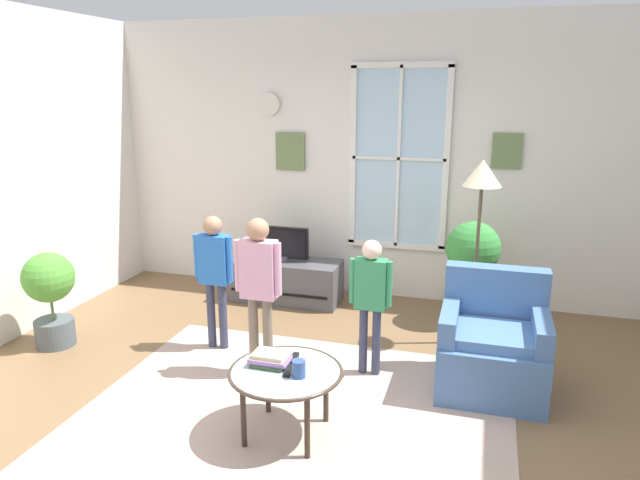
{
  "coord_description": "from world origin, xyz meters",
  "views": [
    {
      "loc": [
        1.12,
        -3.26,
        2.18
      ],
      "look_at": [
        -0.11,
        0.92,
        1.03
      ],
      "focal_mm": 32.29,
      "sensor_mm": 36.0,
      "label": 1
    }
  ],
  "objects": [
    {
      "name": "book_stack",
      "position": [
        -0.14,
        -0.1,
        0.49
      ],
      "size": [
        0.25,
        0.18,
        0.08
      ],
      "color": "#3C5634",
      "rests_on": "coffee_table"
    },
    {
      "name": "person_blue_shirt",
      "position": [
        -1.02,
        0.9,
        0.73
      ],
      "size": [
        0.35,
        0.16,
        1.17
      ],
      "color": "#333851",
      "rests_on": "ground_plane"
    },
    {
      "name": "coffee_table",
      "position": [
        -0.02,
        -0.15,
        0.42
      ],
      "size": [
        0.73,
        0.73,
        0.45
      ],
      "color": "#99B2B7",
      "rests_on": "ground_plane"
    },
    {
      "name": "back_wall",
      "position": [
        0.01,
        2.66,
        1.45
      ],
      "size": [
        5.71,
        0.17,
        2.89
      ],
      "color": "silver",
      "rests_on": "ground_plane"
    },
    {
      "name": "tv_stand",
      "position": [
        -0.84,
        2.14,
        0.22
      ],
      "size": [
        1.15,
        0.47,
        0.44
      ],
      "color": "#4C4C51",
      "rests_on": "ground_plane"
    },
    {
      "name": "remote_near_books",
      "position": [
        0.01,
        -0.17,
        0.46
      ],
      "size": [
        0.06,
        0.14,
        0.02
      ],
      "primitive_type": "cube",
      "rotation": [
        0.0,
        0.0,
        0.11
      ],
      "color": "black",
      "rests_on": "coffee_table"
    },
    {
      "name": "potted_plant_by_window",
      "position": [
        1.04,
        2.09,
        0.61
      ],
      "size": [
        0.51,
        0.51,
        0.99
      ],
      "color": "silver",
      "rests_on": "ground_plane"
    },
    {
      "name": "ground_plane",
      "position": [
        0.0,
        0.0,
        -0.01
      ],
      "size": [
        6.31,
        5.8,
        0.02
      ],
      "primitive_type": "cube",
      "color": "brown"
    },
    {
      "name": "television",
      "position": [
        -0.84,
        2.14,
        0.63
      ],
      "size": [
        0.5,
        0.08,
        0.36
      ],
      "color": "#4C4C4C",
      "rests_on": "tv_stand"
    },
    {
      "name": "person_pink_shirt",
      "position": [
        -0.49,
        0.58,
        0.78
      ],
      "size": [
        0.38,
        0.17,
        1.25
      ],
      "color": "#726656",
      "rests_on": "ground_plane"
    },
    {
      "name": "potted_plant_corner",
      "position": [
        -2.41,
        0.55,
        0.5
      ],
      "size": [
        0.43,
        0.43,
        0.84
      ],
      "color": "#4C565B",
      "rests_on": "ground_plane"
    },
    {
      "name": "area_rug",
      "position": [
        -0.04,
        0.07,
        0.0
      ],
      "size": [
        2.92,
        2.38,
        0.01
      ],
      "primitive_type": "cube",
      "color": "tan",
      "rests_on": "ground_plane"
    },
    {
      "name": "person_green_shirt",
      "position": [
        0.33,
        0.8,
        0.68
      ],
      "size": [
        0.33,
        0.15,
        1.09
      ],
      "color": "#333851",
      "rests_on": "ground_plane"
    },
    {
      "name": "cup",
      "position": [
        0.09,
        -0.21,
        0.51
      ],
      "size": [
        0.08,
        0.08,
        0.11
      ],
      "primitive_type": "cylinder",
      "color": "#334C8C",
      "rests_on": "coffee_table"
    },
    {
      "name": "floor_lamp",
      "position": [
        1.08,
        1.61,
        1.35
      ],
      "size": [
        0.32,
        0.32,
        1.62
      ],
      "color": "black",
      "rests_on": "ground_plane"
    },
    {
      "name": "remote_near_cup",
      "position": [
        -0.01,
        0.01,
        0.46
      ],
      "size": [
        0.06,
        0.14,
        0.02
      ],
      "primitive_type": "cube",
      "rotation": [
        0.0,
        0.0,
        0.13
      ],
      "color": "black",
      "rests_on": "coffee_table"
    },
    {
      "name": "armchair",
      "position": [
        1.25,
        0.84,
        0.33
      ],
      "size": [
        0.76,
        0.74,
        0.87
      ],
      "color": "#476B9E",
      "rests_on": "ground_plane"
    }
  ]
}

